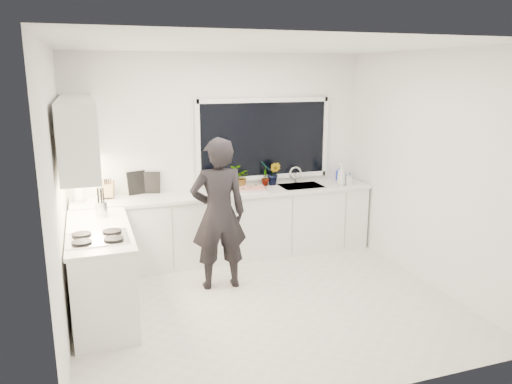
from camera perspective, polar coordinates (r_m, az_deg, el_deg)
name	(u,v)px	position (r m, az deg, el deg)	size (l,w,h in m)	color
floor	(266,303)	(5.58, 1.10, -12.61)	(4.00, 3.50, 0.02)	beige
wall_back	(221,156)	(6.78, -3.99, 4.18)	(4.00, 0.02, 2.70)	white
wall_left	(57,198)	(4.83, -21.80, -0.60)	(0.02, 3.50, 2.70)	white
wall_right	(429,170)	(6.11, 19.18, 2.42)	(0.02, 3.50, 2.70)	white
ceiling	(267,44)	(5.01, 1.25, 16.51)	(4.00, 3.50, 0.02)	white
window	(264,139)	(6.89, 0.91, 6.05)	(1.80, 0.02, 1.00)	black
base_cabinets_back	(228,226)	(6.70, -3.16, -3.93)	(3.92, 0.58, 0.88)	white
base_cabinets_left	(102,273)	(5.44, -17.19, -8.80)	(0.58, 1.60, 0.88)	white
countertop_back	(228,193)	(6.57, -3.19, -0.12)	(3.94, 0.62, 0.04)	silver
countertop_left	(99,230)	(5.28, -17.54, -4.17)	(0.62, 1.60, 0.04)	silver
upper_cabinets	(78,133)	(5.43, -19.65, 6.42)	(0.34, 2.10, 0.70)	white
sink	(301,189)	(6.93, 5.16, 0.33)	(0.58, 0.42, 0.14)	silver
faucet	(295,175)	(7.08, 4.53, 1.94)	(0.03, 0.03, 0.22)	silver
stovetop	(98,238)	(4.94, -17.66, -4.99)	(0.56, 0.48, 0.03)	black
person	(219,214)	(5.68, -4.29, -2.54)	(0.64, 0.42, 1.76)	black
pizza_tray	(250,189)	(6.62, -0.74, 0.32)	(0.45, 0.33, 0.03)	silver
pizza	(250,188)	(6.62, -0.74, 0.47)	(0.41, 0.29, 0.01)	red
watering_can	(341,175)	(7.35, 9.64, 1.87)	(0.14, 0.14, 0.13)	#1228AD
paper_towel_roll	(79,191)	(6.41, -19.61, 0.13)	(0.11, 0.11, 0.26)	white
knife_block	(108,190)	(6.45, -16.52, 0.27)	(0.13, 0.10, 0.22)	brown
utensil_crock	(101,209)	(5.69, -17.25, -1.85)	(0.13, 0.13, 0.16)	#ACABB0
picture_frame_large	(152,182)	(6.58, -11.84, 1.07)	(0.22, 0.02, 0.28)	black
picture_frame_small	(137,183)	(6.56, -13.46, 1.04)	(0.25, 0.02, 0.30)	black
herb_plants	(247,176)	(6.77, -1.07, 1.83)	(1.07, 0.26, 0.34)	#26662D
soap_bottles	(343,175)	(7.01, 9.90, 1.90)	(0.23, 0.17, 0.30)	#D8BF66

